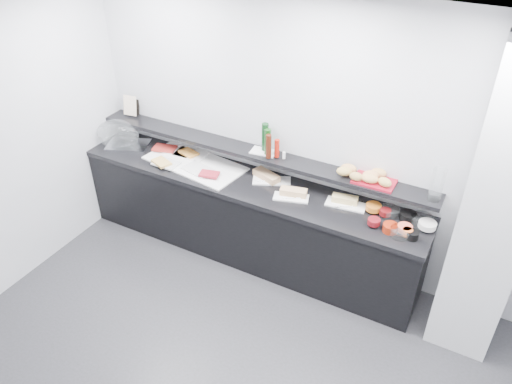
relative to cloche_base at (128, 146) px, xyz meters
The scene contains 56 objects.
back_wall 2.23m from the cloche_base, ahead, with size 5.00×0.02×2.70m, color silver.
ceiling 3.27m from the cloche_base, 37.95° to the right, with size 5.00×5.00×0.00m, color white.
column 3.69m from the cloche_base, ahead, with size 0.50×0.50×2.70m, color silver.
buffet_cabinet 1.54m from the cloche_base, ahead, with size 3.60×0.60×0.85m, color black.
counter_top 1.46m from the cloche_base, ahead, with size 3.62×0.62×0.05m, color black.
wall_shelf 1.49m from the cloche_base, ahead, with size 3.60×0.25×0.04m, color black.
cloche_base is the anchor object (origin of this frame).
cloche_dome 0.16m from the cloche_base, behind, with size 0.47×0.31×0.34m, color white.
linen_runner 0.84m from the cloche_base, ahead, with size 1.05×0.50×0.01m, color white.
platter_meat_a 0.59m from the cloche_base, 15.46° to the left, with size 0.31×0.21×0.01m, color white.
food_meat_a 0.42m from the cloche_base, 15.51° to the left, with size 0.24×0.15×0.02m, color maroon.
platter_salmon 0.73m from the cloche_base, 13.32° to the left, with size 0.34×0.23×0.01m, color white.
food_salmon 0.71m from the cloche_base, 12.44° to the left, with size 0.20×0.13×0.02m, color orange.
platter_cheese 0.61m from the cloche_base, 10.89° to the right, with size 0.27×0.18×0.01m, color silver.
food_cheese 0.58m from the cloche_base, 14.22° to the right, with size 0.20×0.13×0.02m, color tan.
platter_meat_b 0.95m from the cloche_base, ahead, with size 0.30×0.20×0.01m, color silver.
food_meat_b 1.12m from the cloche_base, ahead, with size 0.19×0.12×0.02m, color maroon.
sandwich_plate_left 1.69m from the cloche_base, ahead, with size 0.37×0.16×0.01m, color white.
sandwich_food_left 1.63m from the cloche_base, ahead, with size 0.29×0.11×0.06m, color tan.
tongs_left 1.60m from the cloche_base, ahead, with size 0.01×0.01×0.16m, color silver.
sandwich_plate_mid 1.98m from the cloche_base, ahead, with size 0.33×0.14×0.01m, color white.
sandwich_food_mid 1.98m from the cloche_base, ahead, with size 0.25×0.10×0.06m, color tan.
tongs_mid 2.00m from the cloche_base, ahead, with size 0.01×0.01×0.16m, color silver.
sandwich_plate_right 2.47m from the cloche_base, ahead, with size 0.36×0.15×0.01m, color white.
sandwich_food_right 2.45m from the cloche_base, ahead, with size 0.23×0.09×0.06m, color #D5B76F.
tongs_right 2.47m from the cloche_base, ahead, with size 0.01×0.01×0.16m, color silver.
bowl_glass_fruit 2.85m from the cloche_base, ahead, with size 0.18×0.18×0.07m, color white.
fill_glass_fruit 2.72m from the cloche_base, ahead, with size 0.14×0.14×0.05m, color orange.
bowl_black_jam 3.02m from the cloche_base, ahead, with size 0.15×0.15×0.07m, color black.
fill_black_jam 2.83m from the cloche_base, ahead, with size 0.10×0.10×0.05m, color #630E10.
bowl_glass_cream 3.14m from the cloche_base, ahead, with size 0.19×0.19×0.07m, color white.
fill_glass_cream 3.19m from the cloche_base, ahead, with size 0.15×0.15×0.05m, color white.
bowl_red_jam 2.93m from the cloche_base, ahead, with size 0.13×0.13×0.07m, color maroon.
fill_red_jam 2.78m from the cloche_base, ahead, with size 0.11×0.11×0.05m, color #620E13.
bowl_glass_salmon 3.02m from the cloche_base, ahead, with size 0.17×0.17×0.07m, color white.
fill_glass_salmon 3.04m from the cloche_base, ahead, with size 0.13×0.13×0.05m, color #FB5E3D.
bowl_black_fruit 3.11m from the cloche_base, ahead, with size 0.11×0.11×0.07m, color black.
fill_black_fruit 3.07m from the cloche_base, ahead, with size 0.09×0.09×0.05m, color orange.
framed_print 0.50m from the cloche_base, 115.06° to the left, with size 0.20×0.02×0.26m, color black.
print_art 0.44m from the cloche_base, 114.98° to the left, with size 0.16×0.00×0.22m, color beige.
condiment_tray 1.59m from the cloche_base, ahead, with size 0.25×0.15×0.01m, color white.
bottle_green_a 1.66m from the cloche_base, ahead, with size 0.06×0.06×0.26m, color #113E10.
bottle_brown 1.69m from the cloche_base, ahead, with size 0.05×0.05×0.24m, color #3D160B.
bottle_green_b 1.62m from the cloche_base, ahead, with size 0.07×0.07×0.28m, color black.
bottle_hot 1.75m from the cloche_base, ahead, with size 0.05×0.05×0.18m, color #AE1A0C.
shaker_salt 1.82m from the cloche_base, ahead, with size 0.03×0.03×0.07m, color white.
shaker_pepper 1.72m from the cloche_base, ahead, with size 0.03×0.03×0.07m, color white.
bread_tray 2.68m from the cloche_base, ahead, with size 0.37×0.26×0.02m, color maroon.
bread_roll_nw 2.44m from the cloche_base, ahead, with size 0.15×0.09×0.08m, color #C2884A.
bread_roll_n 2.71m from the cloche_base, ahead, with size 0.14×0.09×0.08m, color tan.
bread_roll_sw 2.54m from the cloche_base, ahead, with size 0.12×0.08×0.08m, color #B08743.
bread_roll_s 2.65m from the cloche_base, ahead, with size 0.16×0.10×0.08m, color tan.
bread_roll_se 2.79m from the cloche_base, ahead, with size 0.13×0.08×0.08m, color tan.
bread_roll_midw 2.42m from the cloche_base, ahead, with size 0.14×0.09×0.08m, color #B99546.
bread_roll_mide 2.65m from the cloche_base, ahead, with size 0.15×0.10×0.08m, color #CC884E.
carafe 3.21m from the cloche_base, ahead, with size 0.11×0.11×0.30m, color white.
Camera 1 is at (1.34, -1.86, 3.55)m, focal length 35.00 mm.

